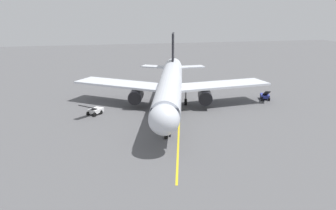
{
  "coord_description": "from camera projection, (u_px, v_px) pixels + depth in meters",
  "views": [
    {
      "loc": [
        13.74,
        56.58,
        16.2
      ],
      "look_at": [
        3.14,
        10.13,
        3.0
      ],
      "focal_mm": 37.26,
      "sensor_mm": 36.0,
      "label": 1
    }
  ],
  "objects": [
    {
      "name": "apron_lead_in_line",
      "position": [
        179.0,
        120.0,
        52.3
      ],
      "size": [
        10.82,
        38.64,
        0.01
      ],
      "primitive_type": "cube",
      "rotation": [
        0.0,
        0.0,
        -0.27
      ],
      "color": "yellow",
      "rests_on": "ground"
    },
    {
      "name": "belt_loader_portside",
      "position": [
        265.0,
        96.0,
        64.15
      ],
      "size": [
        2.71,
        4.71,
        2.32
      ],
      "color": "#2D3899",
      "rests_on": "ground"
    },
    {
      "name": "ground_plane",
      "position": [
        173.0,
        105.0,
        60.43
      ],
      "size": [
        220.0,
        220.0,
        0.0
      ],
      "primitive_type": "plane",
      "color": "#565659"
    },
    {
      "name": "ground_crew_marshaller",
      "position": [
        170.0,
        130.0,
        45.35
      ],
      "size": [
        0.42,
        0.29,
        1.71
      ],
      "color": "#23232D",
      "rests_on": "ground"
    },
    {
      "name": "belt_loader_near_nose",
      "position": [
        95.0,
        110.0,
        54.97
      ],
      "size": [
        3.9,
        4.25,
        2.32
      ],
      "color": "white",
      "rests_on": "ground"
    },
    {
      "name": "airplane",
      "position": [
        170.0,
        86.0,
        57.14
      ],
      "size": [
        33.56,
        39.7,
        11.5
      ],
      "color": "silver",
      "rests_on": "ground"
    }
  ]
}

